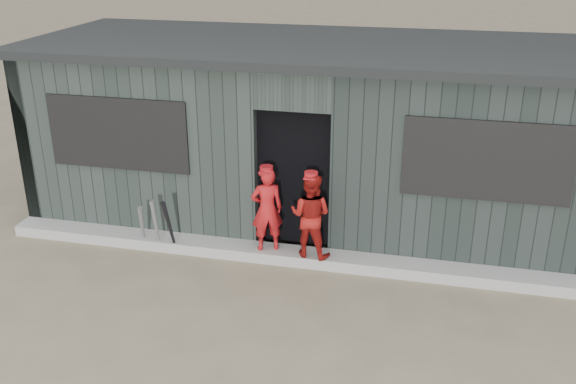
% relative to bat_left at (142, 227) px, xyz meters
% --- Properties ---
extents(ground, '(80.00, 80.00, 0.00)m').
position_rel_bat_left_xyz_m(ground, '(2.03, -1.70, -0.34)').
color(ground, '#6F634D').
rests_on(ground, ground).
extents(curb, '(8.00, 0.36, 0.15)m').
position_rel_bat_left_xyz_m(curb, '(2.03, 0.12, -0.26)').
color(curb, '#989994').
rests_on(curb, ground).
extents(bat_left, '(0.17, 0.28, 0.68)m').
position_rel_bat_left_xyz_m(bat_left, '(0.00, 0.00, 0.00)').
color(bat_left, gray).
rests_on(bat_left, ground).
extents(bat_mid, '(0.09, 0.18, 0.77)m').
position_rel_bat_left_xyz_m(bat_mid, '(0.21, -0.02, 0.05)').
color(bat_mid, gray).
rests_on(bat_mid, ground).
extents(bat_right, '(0.09, 0.34, 0.85)m').
position_rel_bat_left_xyz_m(bat_right, '(0.45, -0.10, 0.08)').
color(bat_right, black).
rests_on(bat_right, ground).
extents(player_red_left, '(0.49, 0.42, 1.15)m').
position_rel_bat_left_xyz_m(player_red_left, '(1.74, 0.11, 0.39)').
color(player_red_left, red).
rests_on(player_red_left, curb).
extents(player_red_right, '(0.61, 0.51, 1.13)m').
position_rel_bat_left_xyz_m(player_red_right, '(2.33, 0.08, 0.38)').
color(player_red_right, maroon).
rests_on(player_red_right, curb).
extents(player_grey_back, '(0.70, 0.59, 1.21)m').
position_rel_bat_left_xyz_m(player_grey_back, '(2.50, 0.75, 0.27)').
color(player_grey_back, '#B0B0B0').
rests_on(player_grey_back, ground).
extents(dugout, '(8.30, 3.30, 2.62)m').
position_rel_bat_left_xyz_m(dugout, '(2.03, 1.81, 0.95)').
color(dugout, black).
rests_on(dugout, ground).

